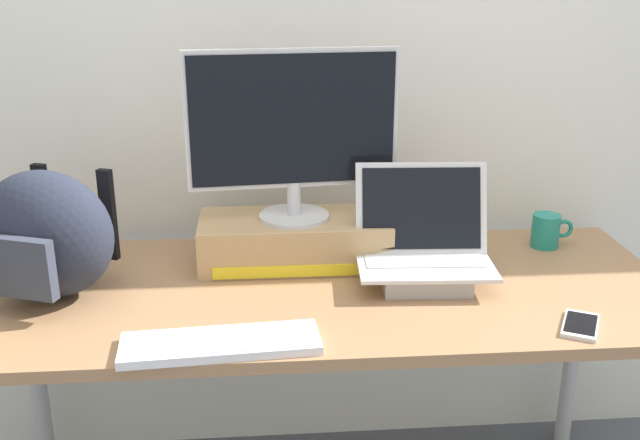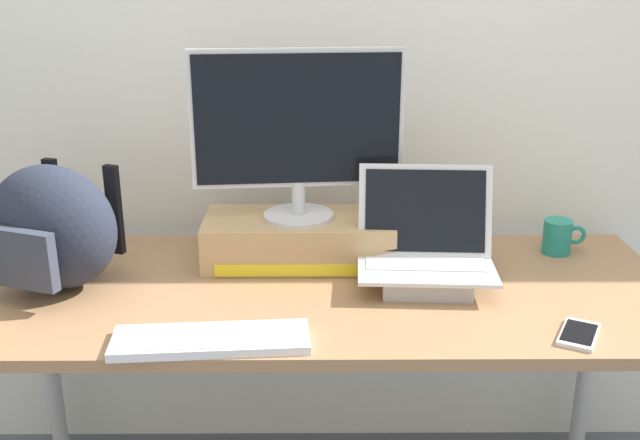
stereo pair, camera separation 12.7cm
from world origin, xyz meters
name	(u,v)px [view 2 (the right image)]	position (x,y,z in m)	size (l,w,h in m)	color
back_wall	(319,46)	(0.00, 0.47, 1.30)	(7.00, 0.10, 2.60)	silver
desk	(320,311)	(0.00, 0.00, 0.68)	(1.81, 0.74, 0.75)	#99704C
toner_box_yellow	(299,240)	(-0.06, 0.17, 0.81)	(0.52, 0.24, 0.13)	tan
desktop_monitor	(298,130)	(-0.06, 0.16, 1.12)	(0.56, 0.19, 0.45)	silver
open_laptop	(425,262)	(0.27, 0.02, 0.81)	(0.36, 0.26, 0.29)	#ADADB2
external_keyboard	(211,339)	(-0.24, -0.30, 0.76)	(0.44, 0.16, 0.02)	white
messenger_backpack	(52,228)	(-0.67, 0.00, 0.91)	(0.40, 0.34, 0.32)	#232838
coffee_mug	(558,237)	(0.68, 0.22, 0.80)	(0.12, 0.08, 0.10)	#1E7F70
cell_phone	(579,334)	(0.57, -0.27, 0.75)	(0.13, 0.15, 0.01)	silver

